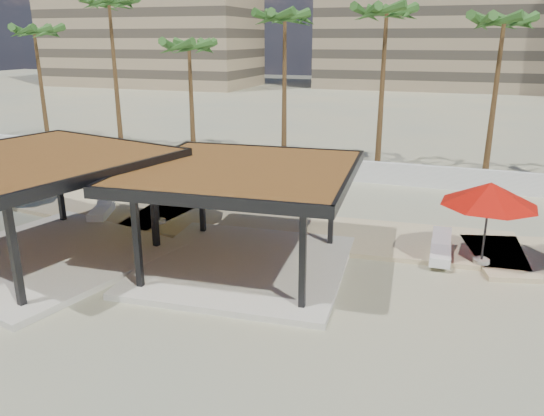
# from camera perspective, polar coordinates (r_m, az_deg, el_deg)

# --- Properties ---
(ground) EXTENTS (200.00, 200.00, 0.00)m
(ground) POSITION_cam_1_polar(r_m,az_deg,el_deg) (16.47, -9.28, -10.15)
(ground) COLOR tan
(ground) RESTS_ON ground
(promenade) EXTENTS (44.45, 7.97, 0.24)m
(promenade) POSITION_cam_1_polar(r_m,az_deg,el_deg) (22.34, 4.61, -2.13)
(promenade) COLOR #C6B284
(promenade) RESTS_ON ground
(boundary_wall) EXTENTS (56.00, 0.30, 1.20)m
(boundary_wall) POSITION_cam_1_polar(r_m,az_deg,el_deg) (30.41, 4.99, 4.32)
(boundary_wall) COLOR silver
(boundary_wall) RESTS_ON ground
(pavilion_central) EXTENTS (7.68, 7.68, 3.65)m
(pavilion_central) POSITION_cam_1_polar(r_m,az_deg,el_deg) (17.89, -3.09, -0.06)
(pavilion_central) COLOR beige
(pavilion_central) RESTS_ON ground
(pavilion_west) EXTENTS (9.20, 9.20, 3.87)m
(pavilion_west) POSITION_cam_1_polar(r_m,az_deg,el_deg) (20.24, -23.77, 0.93)
(pavilion_west) COLOR beige
(pavilion_west) RESTS_ON ground
(umbrella_b) EXTENTS (3.42, 3.42, 2.96)m
(umbrella_b) POSITION_cam_1_polar(r_m,az_deg,el_deg) (22.34, -12.47, 4.63)
(umbrella_b) COLOR beige
(umbrella_b) RESTS_ON promenade
(umbrella_c) EXTENTS (4.10, 4.10, 2.90)m
(umbrella_c) POSITION_cam_1_polar(r_m,az_deg,el_deg) (19.20, 22.40, 1.39)
(umbrella_c) COLOR beige
(umbrella_c) RESTS_ON promenade
(umbrella_f) EXTENTS (2.82, 2.82, 2.30)m
(umbrella_f) POSITION_cam_1_polar(r_m,az_deg,el_deg) (27.58, -27.13, 4.34)
(umbrella_f) COLOR beige
(umbrella_f) RESTS_ON promenade
(lounger_a) EXTENTS (1.41, 2.27, 0.82)m
(lounger_a) POSITION_cam_1_polar(r_m,az_deg,el_deg) (24.60, -17.86, -0.30)
(lounger_a) COLOR silver
(lounger_a) RESTS_ON promenade
(lounger_b) EXTENTS (0.74, 2.14, 0.80)m
(lounger_b) POSITION_cam_1_polar(r_m,az_deg,el_deg) (19.92, 17.67, -4.53)
(lounger_b) COLOR silver
(lounger_b) RESTS_ON promenade
(palm_a) EXTENTS (3.00, 3.00, 8.95)m
(palm_a) POSITION_cam_1_polar(r_m,az_deg,el_deg) (41.89, -24.17, 16.54)
(palm_a) COLOR brown
(palm_a) RESTS_ON ground
(palm_b) EXTENTS (3.00, 3.00, 10.70)m
(palm_b) POSITION_cam_1_polar(r_m,az_deg,el_deg) (38.48, -17.09, 19.75)
(palm_b) COLOR brown
(palm_b) RESTS_ON ground
(palm_c) EXTENTS (3.00, 3.00, 8.01)m
(palm_c) POSITION_cam_1_polar(r_m,az_deg,el_deg) (34.79, -8.91, 16.39)
(palm_c) COLOR brown
(palm_c) RESTS_ON ground
(palm_d) EXTENTS (3.00, 3.00, 9.67)m
(palm_d) POSITION_cam_1_polar(r_m,az_deg,el_deg) (33.20, 1.39, 19.22)
(palm_d) COLOR brown
(palm_d) RESTS_ON ground
(palm_e) EXTENTS (3.00, 3.00, 9.85)m
(palm_e) POSITION_cam_1_polar(r_m,az_deg,el_deg) (31.39, 12.20, 19.26)
(palm_e) COLOR brown
(palm_e) RESTS_ON ground
(palm_f) EXTENTS (3.00, 3.00, 9.33)m
(palm_f) POSITION_cam_1_polar(r_m,az_deg,el_deg) (31.35, 23.63, 17.34)
(palm_f) COLOR brown
(palm_f) RESTS_ON ground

